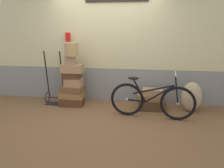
{
  "coord_description": "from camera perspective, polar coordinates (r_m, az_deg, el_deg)",
  "views": [
    {
      "loc": [
        0.88,
        -4.16,
        1.73
      ],
      "look_at": [
        0.21,
        0.24,
        0.57
      ],
      "focal_mm": 33.85,
      "sensor_mm": 36.0,
      "label": 1
    }
  ],
  "objects": [
    {
      "name": "suitcase_5",
      "position": [
        4.87,
        -10.62,
        4.21
      ],
      "size": [
        0.48,
        0.32,
        0.2
      ],
      "primitive_type": "cube",
      "rotation": [
        0.0,
        0.0,
        0.03
      ],
      "color": "#9E754C",
      "rests_on": "suitcase_4"
    },
    {
      "name": "wicker_basket",
      "position": [
        4.8,
        -10.94,
        9.16
      ],
      "size": [
        0.3,
        0.3,
        0.29
      ],
      "primitive_type": "cylinder",
      "color": "#A8844C",
      "rests_on": "suitcase_6"
    },
    {
      "name": "suitcase_2",
      "position": [
        5.0,
        -10.65,
        -1.41
      ],
      "size": [
        0.53,
        0.4,
        0.14
      ],
      "primitive_type": "cube",
      "rotation": [
        0.0,
        0.0,
        -0.07
      ],
      "color": "brown",
      "rests_on": "suitcase_1"
    },
    {
      "name": "burlap_sack",
      "position": [
        4.83,
        20.65,
        -3.28
      ],
      "size": [
        0.42,
        0.36,
        0.65
      ],
      "primitive_type": "ellipsoid",
      "color": "tan",
      "rests_on": "ground"
    },
    {
      "name": "suitcase_3",
      "position": [
        4.94,
        -10.38,
        0.43
      ],
      "size": [
        0.41,
        0.28,
        0.19
      ],
      "primitive_type": "cube",
      "rotation": [
        0.0,
        0.0,
        -0.08
      ],
      "color": "#9E754C",
      "rests_on": "suitcase_2"
    },
    {
      "name": "bicycle",
      "position": [
        4.26,
        10.62,
        -4.38
      ],
      "size": [
        1.67,
        0.46,
        0.93
      ],
      "color": "black",
      "rests_on": "ground"
    },
    {
      "name": "suitcase_7",
      "position": [
        4.79,
        10.65,
        -5.46
      ],
      "size": [
        0.6,
        0.4,
        0.21
      ],
      "primitive_type": "cube",
      "rotation": [
        0.0,
        0.0,
        0.05
      ],
      "color": "#4C2D19",
      "rests_on": "ground"
    },
    {
      "name": "suitcase_0",
      "position": [
        5.05,
        -10.69,
        -4.61
      ],
      "size": [
        0.57,
        0.41,
        0.17
      ],
      "primitive_type": "cube",
      "rotation": [
        0.0,
        0.0,
        0.07
      ],
      "color": "#4C2D19",
      "rests_on": "ground"
    },
    {
      "name": "suitcase_8",
      "position": [
        4.76,
        10.14,
        -3.41
      ],
      "size": [
        0.57,
        0.4,
        0.12
      ],
      "primitive_type": "cube",
      "rotation": [
        0.0,
        0.0,
        0.12
      ],
      "color": "olive",
      "rests_on": "suitcase_7"
    },
    {
      "name": "suitcase_1",
      "position": [
        5.01,
        -10.73,
        -2.95
      ],
      "size": [
        0.55,
        0.33,
        0.13
      ],
      "primitive_type": "cube",
      "rotation": [
        0.0,
        0.0,
        -0.01
      ],
      "color": "olive",
      "rests_on": "suitcase_0"
    },
    {
      "name": "suitcase_9",
      "position": [
        4.72,
        10.86,
        -2.03
      ],
      "size": [
        0.46,
        0.3,
        0.12
      ],
      "primitive_type": "cube",
      "rotation": [
        0.0,
        0.0,
        -0.06
      ],
      "color": "#9E754C",
      "rests_on": "suitcase_8"
    },
    {
      "name": "suitcase_4",
      "position": [
        4.92,
        -10.83,
        2.34
      ],
      "size": [
        0.41,
        0.29,
        0.14
      ],
      "primitive_type": "cube",
      "rotation": [
        0.0,
        0.0,
        0.05
      ],
      "color": "#4C2D19",
      "rests_on": "suitcase_3"
    },
    {
      "name": "suitcase_6",
      "position": [
        4.82,
        -11.26,
        6.36
      ],
      "size": [
        0.21,
        0.15,
        0.18
      ],
      "primitive_type": "cube",
      "rotation": [
        0.0,
        0.0,
        0.01
      ],
      "color": "#937051",
      "rests_on": "suitcase_5"
    },
    {
      "name": "luggage_trolley",
      "position": [
        5.22,
        -15.14,
        -1.81
      ],
      "size": [
        0.46,
        0.35,
        1.25
      ],
      "color": "black",
      "rests_on": "ground"
    },
    {
      "name": "ground",
      "position": [
        4.6,
        -3.06,
        -7.86
      ],
      "size": [
        9.28,
        5.2,
        0.06
      ],
      "primitive_type": "cube",
      "color": "brown"
    },
    {
      "name": "station_building",
      "position": [
        5.1,
        -1.17,
        9.52
      ],
      "size": [
        7.28,
        0.74,
        2.57
      ],
      "color": "gray",
      "rests_on": "ground"
    }
  ]
}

